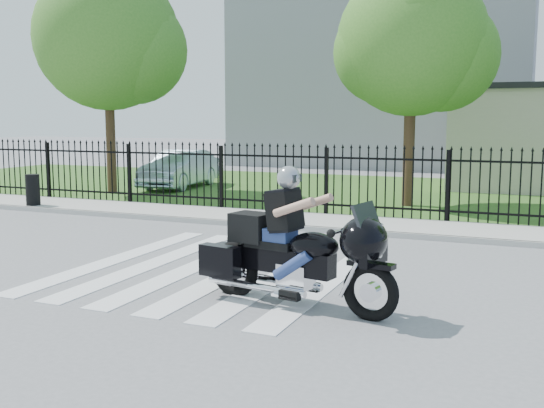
% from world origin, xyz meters
% --- Properties ---
extents(ground, '(120.00, 120.00, 0.00)m').
position_xyz_m(ground, '(0.00, 0.00, 0.00)').
color(ground, slate).
rests_on(ground, ground).
extents(crosswalk, '(5.00, 5.50, 0.01)m').
position_xyz_m(crosswalk, '(0.00, 0.00, 0.01)').
color(crosswalk, silver).
rests_on(crosswalk, ground).
extents(sidewalk, '(40.00, 2.00, 0.12)m').
position_xyz_m(sidewalk, '(0.00, 5.00, 0.06)').
color(sidewalk, '#ADAAA3').
rests_on(sidewalk, ground).
extents(curb, '(40.00, 0.12, 0.12)m').
position_xyz_m(curb, '(0.00, 4.00, 0.06)').
color(curb, '#ADAAA3').
rests_on(curb, ground).
extents(grass_strip, '(40.00, 12.00, 0.02)m').
position_xyz_m(grass_strip, '(0.00, 12.00, 0.01)').
color(grass_strip, '#365E20').
rests_on(grass_strip, ground).
extents(iron_fence, '(26.00, 0.04, 1.80)m').
position_xyz_m(iron_fence, '(0.00, 6.00, 0.90)').
color(iron_fence, black).
rests_on(iron_fence, ground).
extents(tree_left, '(4.80, 4.80, 7.58)m').
position_xyz_m(tree_left, '(-8.50, 8.50, 5.17)').
color(tree_left, '#382316').
rests_on(tree_left, ground).
extents(tree_mid, '(4.20, 4.20, 6.78)m').
position_xyz_m(tree_mid, '(1.50, 9.00, 4.67)').
color(tree_mid, '#382316').
rests_on(tree_mid, ground).
extents(building_tall, '(15.00, 10.00, 12.00)m').
position_xyz_m(building_tall, '(-3.00, 26.00, 6.00)').
color(building_tall, gray).
rests_on(building_tall, ground).
extents(motorcycle_rider, '(2.92, 1.32, 1.95)m').
position_xyz_m(motorcycle_rider, '(1.94, -1.47, 0.80)').
color(motorcycle_rider, black).
rests_on(motorcycle_rider, ground).
extents(parked_car, '(1.82, 4.25, 1.36)m').
position_xyz_m(parked_car, '(-7.08, 10.62, 0.70)').
color(parked_car, '#ADC8DA').
rests_on(parked_car, grass_strip).
extents(litter_bin, '(0.49, 0.49, 0.87)m').
position_xyz_m(litter_bin, '(-8.04, 4.30, 0.55)').
color(litter_bin, black).
rests_on(litter_bin, sidewalk).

